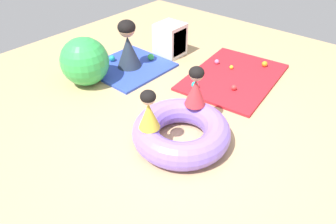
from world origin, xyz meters
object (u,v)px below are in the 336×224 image
object	(u,v)px
play_ball_yellow	(231,67)
play_ball_pink	(217,62)
storage_cube	(171,40)
play_ball_teal	(112,58)
inflatable_cushion	(181,131)
play_ball_green	(151,57)
play_ball_teal_second	(195,85)
adult_seated	(128,45)
child_in_red	(196,87)
play_ball_red	(234,88)
play_ball_orange	(265,64)
exercise_ball_large	(85,61)
play_ball_blue	(101,72)
child_in_yellow	(149,110)

from	to	relation	value
play_ball_yellow	play_ball_pink	size ratio (longest dim) A/B	0.78
play_ball_pink	storage_cube	xyz separation A→B (m)	(-0.16, 0.86, 0.20)
play_ball_teal	play_ball_pink	bearing A→B (deg)	-53.15
inflatable_cushion	play_ball_green	distance (m)	2.10
play_ball_teal_second	adult_seated	bearing A→B (deg)	95.96
play_ball_yellow	child_in_red	bearing A→B (deg)	-166.79
play_ball_teal	play_ball_yellow	size ratio (longest dim) A/B	1.67
play_ball_red	play_ball_yellow	xyz separation A→B (m)	(0.54, 0.36, -0.01)
play_ball_orange	play_ball_red	bearing A→B (deg)	179.18
exercise_ball_large	child_in_red	bearing A→B (deg)	-83.48
play_ball_blue	exercise_ball_large	xyz separation A→B (m)	(-0.25, 0.02, 0.27)
play_ball_red	play_ball_teal_second	bearing A→B (deg)	125.21
child_in_yellow	adult_seated	xyz separation A→B (m)	(1.20, 1.57, -0.12)
play_ball_red	exercise_ball_large	size ratio (longest dim) A/B	0.11
adult_seated	play_ball_green	bearing A→B (deg)	-142.17
inflatable_cushion	play_ball_blue	size ratio (longest dim) A/B	11.56
play_ball_pink	exercise_ball_large	size ratio (longest dim) A/B	0.11
child_in_yellow	adult_seated	bearing A→B (deg)	-158.49
play_ball_pink	play_ball_teal	bearing A→B (deg)	126.85
child_in_yellow	play_ball_orange	distance (m)	2.66
adult_seated	play_ball_blue	world-z (taller)	adult_seated
play_ball_teal	play_ball_yellow	xyz separation A→B (m)	(1.06, -1.69, -0.02)
child_in_red	play_ball_pink	distance (m)	1.71
play_ball_orange	play_ball_blue	size ratio (longest dim) A/B	0.93
child_in_red	play_ball_red	xyz separation A→B (m)	(0.98, -0.00, -0.47)
play_ball_red	adult_seated	bearing A→B (deg)	105.02
adult_seated	storage_cube	size ratio (longest dim) A/B	1.38
play_ball_green	play_ball_teal_second	bearing A→B (deg)	-103.31
play_ball_red	exercise_ball_large	xyz separation A→B (m)	(-1.19, 1.85, 0.28)
exercise_ball_large	storage_cube	distance (m)	1.61
exercise_ball_large	play_ball_teal	bearing A→B (deg)	16.72
adult_seated	storage_cube	distance (m)	0.87
adult_seated	play_ball_red	size ratio (longest dim) A/B	9.85
play_ball_yellow	play_ball_pink	bearing A→B (deg)	90.15
play_ball_red	play_ball_yellow	distance (m)	0.65
play_ball_green	play_ball_pink	xyz separation A→B (m)	(0.60, -0.94, -0.02)
play_ball_teal	storage_cube	distance (m)	1.07
play_ball_yellow	storage_cube	xyz separation A→B (m)	(-0.16, 1.14, 0.21)
play_ball_blue	play_ball_green	bearing A→B (deg)	-15.76
child_in_red	play_ball_yellow	bearing A→B (deg)	103.33
exercise_ball_large	play_ball_pink	bearing A→B (deg)	-34.99
play_ball_pink	play_ball_teal_second	world-z (taller)	play_ball_teal_second
play_ball_yellow	play_ball_pink	world-z (taller)	play_ball_pink
inflatable_cushion	child_in_yellow	distance (m)	0.53
play_ball_red	play_ball_pink	bearing A→B (deg)	49.81
play_ball_yellow	play_ball_teal	bearing A→B (deg)	122.08
play_ball_pink	storage_cube	bearing A→B (deg)	100.54
child_in_red	play_ball_blue	xyz separation A→B (m)	(0.04, 1.83, -0.46)
play_ball_teal	play_ball_red	bearing A→B (deg)	-75.75
child_in_yellow	adult_seated	size ratio (longest dim) A/B	0.60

